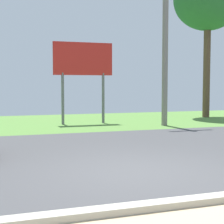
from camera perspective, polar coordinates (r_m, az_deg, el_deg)
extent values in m
cube|color=#424244|center=(8.98, -0.48, -6.85)|extent=(40.00, 8.00, 0.10)
cube|color=#548138|center=(16.69, -9.10, -1.73)|extent=(40.00, 8.00, 0.10)
cube|color=#B2AD9E|center=(5.41, 13.26, -13.38)|extent=(40.00, 0.24, 0.10)
cylinder|color=gray|center=(15.27, 8.35, 10.54)|extent=(0.24, 0.24, 6.72)
cylinder|color=slate|center=(15.57, -7.74, 2.10)|extent=(0.12, 0.12, 2.20)
cylinder|color=slate|center=(16.01, -1.40, 2.20)|extent=(0.12, 0.12, 2.20)
cube|color=red|center=(15.79, -4.56, 8.33)|extent=(2.60, 0.10, 1.40)
cylinder|color=brown|center=(19.63, 14.64, 6.48)|extent=(0.36, 0.36, 4.97)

